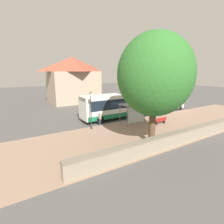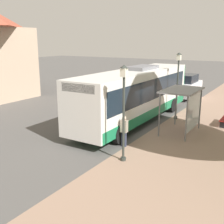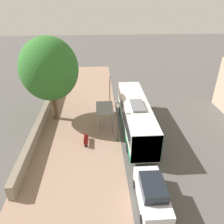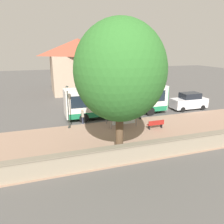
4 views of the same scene
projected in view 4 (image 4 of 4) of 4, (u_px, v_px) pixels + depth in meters
The scene contains 12 objects.
ground_plane at pixel (111, 121), 23.27m from camera, with size 120.00×120.00×0.00m, color #514F4C.
sidewalk_plaza at pixel (126, 137), 19.17m from camera, with size 9.00×44.00×0.02m.
stone_wall at pixel (148, 150), 15.31m from camera, with size 0.60×20.00×1.27m.
background_building at pixel (79, 65), 37.38m from camera, with size 8.17×9.71×9.00m.
bus at pixel (117, 100), 24.70m from camera, with size 2.67×11.72×3.52m.
bus_shelter at pixel (122, 106), 21.33m from camera, with size 1.78×2.93×2.51m.
pedestrian at pixel (83, 115), 22.21m from camera, with size 0.34×0.22×1.58m.
bench at pixel (156, 124), 20.96m from camera, with size 0.40×1.66×0.88m.
street_lamp_near at pixel (141, 96), 23.21m from camera, with size 0.28×0.28×4.38m.
street_lamp_far at pixel (68, 103), 20.58m from camera, with size 0.28×0.28×4.18m.
shade_tree at pixel (120, 71), 14.43m from camera, with size 6.18×6.18×9.46m.
parked_car_behind_bus at pixel (189, 101), 27.51m from camera, with size 1.99×4.53×2.11m.
Camera 4 is at (-20.95, 6.79, 7.57)m, focal length 35.00 mm.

